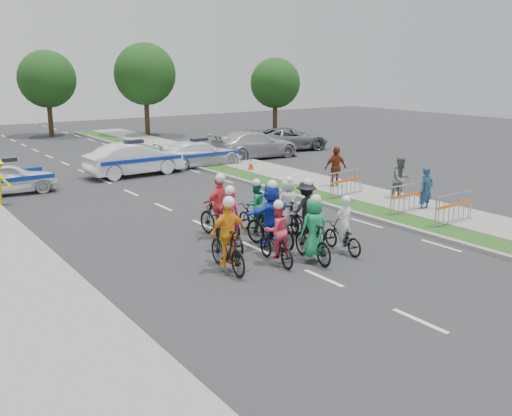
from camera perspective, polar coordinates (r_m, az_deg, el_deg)
ground at (r=14.42m, az=6.76°, el=-6.99°), size 90.00×90.00×0.00m
curb_right at (r=21.22m, az=8.09°, el=0.02°), size 0.20×60.00×0.12m
grass_strip at (r=21.70m, az=9.45°, el=0.26°), size 1.20×60.00×0.11m
sidewalk_right at (r=22.97m, az=12.67°, el=0.90°), size 2.40×60.00×0.13m
sidewalk_left at (r=16.02m, az=-24.10°, el=-5.75°), size 3.00×60.00×0.13m
rider_0 at (r=16.29m, az=8.66°, el=-2.52°), size 0.72×1.67×1.66m
rider_1 at (r=15.37m, az=5.74°, el=-2.75°), size 0.85×1.84×1.88m
rider_2 at (r=15.18m, az=2.04°, el=-3.19°), size 0.80×1.78×1.76m
rider_3 at (r=14.58m, az=-2.85°, el=-3.49°), size 1.04×1.95×2.00m
rider_4 at (r=17.28m, az=4.96°, el=-0.81°), size 1.07×1.89×1.92m
rider_5 at (r=16.40m, az=1.46°, el=-1.19°), size 1.68×1.99×2.03m
rider_6 at (r=16.17m, az=-2.74°, el=-2.19°), size 0.95×1.98×1.93m
rider_7 at (r=18.05m, az=3.15°, el=-0.23°), size 0.79×1.75×1.82m
rider_8 at (r=17.90m, az=-0.10°, el=-0.50°), size 0.75×1.75×1.77m
rider_9 at (r=17.42m, az=-3.66°, el=-0.53°), size 1.07×1.99×2.04m
police_car_0 at (r=25.62m, az=-23.67°, el=2.78°), size 4.05×1.94×1.34m
police_car_1 at (r=28.13m, az=-12.04°, el=4.78°), size 4.76×1.86×1.55m
police_car_2 at (r=30.21m, az=-5.67°, el=5.43°), size 4.77×2.37×1.33m
civilian_sedan at (r=32.76m, az=-0.13°, el=6.35°), size 5.34×2.29×1.53m
civilian_suv at (r=35.97m, az=3.31°, el=6.92°), size 5.38×3.10×1.41m
spectator_0 at (r=21.44m, az=16.67°, el=1.78°), size 0.61×0.41×1.64m
spectator_1 at (r=22.87m, az=14.30°, el=2.83°), size 0.95×0.79×1.76m
spectator_2 at (r=24.59m, az=7.96°, el=3.99°), size 1.11×0.55×1.83m
barrier_0 at (r=19.82m, az=19.19°, el=-0.15°), size 2.01×0.52×1.12m
barrier_1 at (r=20.92m, az=15.10°, el=0.87°), size 2.00×0.52×1.12m
barrier_2 at (r=23.03m, az=9.04°, el=2.36°), size 2.04×0.72×1.12m
cone_0 at (r=22.88m, az=3.40°, el=1.88°), size 0.40×0.40×0.70m
cone_1 at (r=28.38m, az=-0.51°, el=4.28°), size 0.40×0.40×0.70m
tree_1 at (r=43.86m, az=-11.03°, el=12.99°), size 4.55×4.55×6.82m
tree_2 at (r=45.03m, az=1.94°, el=12.36°), size 3.85×3.85×5.77m
tree_4 at (r=45.60m, az=-20.18°, el=12.00°), size 4.20×4.20×6.30m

